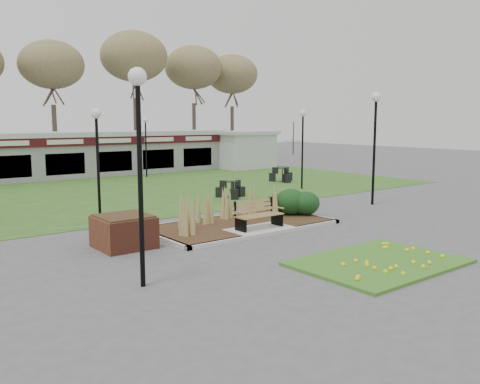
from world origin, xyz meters
TOP-DOWN VIEW (x-y plane):
  - ground at (0.00, 0.00)m, footprint 100.00×100.00m
  - lawn at (0.00, 12.00)m, footprint 34.00×16.00m
  - flower_bed at (0.00, -4.60)m, footprint 4.20×3.00m
  - planting_bed at (1.27, 1.35)m, footprint 6.75×3.40m
  - park_bench at (0.00, 0.25)m, footprint 1.70×0.66m
  - brick_planter at (-4.40, 1.00)m, footprint 1.50×1.50m
  - food_pavilion at (0.00, 19.96)m, footprint 24.60×3.40m
  - service_hut at (13.50, 18.00)m, footprint 4.40×3.40m
  - tree_backdrop at (0.00, 28.00)m, footprint 47.24×5.24m
  - lamp_post_near_left at (-5.59, -2.48)m, footprint 0.39×0.39m
  - lamp_post_near_right at (7.42, 1.32)m, footprint 0.40×0.40m
  - lamp_post_mid_left at (-4.15, 3.31)m, footprint 0.33×0.33m
  - lamp_post_mid_right at (8.56, 6.80)m, footprint 0.35×0.35m
  - lamp_post_far_right at (4.68, 17.00)m, footprint 0.32×0.32m
  - bistro_set_c at (3.70, 6.60)m, footprint 1.33×1.46m
  - bistro_set_d at (9.93, 9.81)m, footprint 1.47×1.52m
  - patio_umbrella at (13.85, 13.00)m, footprint 2.14×2.17m

SIDE VIEW (x-z plane):
  - ground at x=0.00m, z-range 0.00..0.00m
  - lawn at x=0.00m, z-range 0.00..0.02m
  - flower_bed at x=0.00m, z-range -0.01..0.15m
  - bistro_set_c at x=3.70m, z-range -0.11..0.67m
  - bistro_set_d at x=9.93m, z-range -0.12..0.70m
  - planting_bed at x=1.27m, z-range -0.27..1.00m
  - brick_planter at x=-4.40m, z-range 0.00..0.95m
  - park_bench at x=0.00m, z-range 0.12..1.05m
  - service_hut at x=13.50m, z-range 0.04..2.86m
  - food_pavilion at x=0.00m, z-range 0.03..2.93m
  - patio_umbrella at x=13.85m, z-range 0.33..2.74m
  - lamp_post_far_right at x=4.68m, z-range 0.87..4.69m
  - lamp_post_mid_left at x=-4.15m, z-range 0.92..4.96m
  - lamp_post_mid_right at x=8.56m, z-range 0.96..5.14m
  - lamp_post_near_left at x=-5.59m, z-range 1.09..5.85m
  - lamp_post_near_right at x=7.42m, z-range 1.10..5.92m
  - tree_backdrop at x=0.00m, z-range 3.18..13.54m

